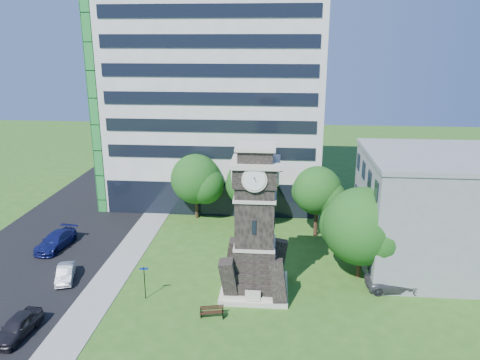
# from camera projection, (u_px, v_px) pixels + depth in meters

# --- Properties ---
(ground) EXTENTS (160.00, 160.00, 0.00)m
(ground) POSITION_uv_depth(u_px,v_px,m) (215.00, 301.00, 36.88)
(ground) COLOR #315B1A
(ground) RESTS_ON ground
(sidewalk) EXTENTS (3.00, 70.00, 0.06)m
(sidewalk) POSITION_uv_depth(u_px,v_px,m) (119.00, 266.00, 42.42)
(sidewalk) COLOR gray
(sidewalk) RESTS_ON ground
(street) EXTENTS (14.00, 80.00, 0.02)m
(street) POSITION_uv_depth(u_px,v_px,m) (29.00, 263.00, 43.12)
(street) COLOR black
(street) RESTS_ON ground
(clock_tower) EXTENTS (5.40, 5.40, 12.22)m
(clock_tower) POSITION_uv_depth(u_px,v_px,m) (255.00, 231.00, 37.00)
(clock_tower) COLOR beige
(clock_tower) RESTS_ON ground
(office_tall) EXTENTS (26.20, 15.11, 28.60)m
(office_tall) POSITION_uv_depth(u_px,v_px,m) (216.00, 86.00, 57.64)
(office_tall) COLOR white
(office_tall) RESTS_ON ground
(office_low) EXTENTS (15.20, 12.20, 10.40)m
(office_low) POSITION_uv_depth(u_px,v_px,m) (450.00, 211.00, 41.35)
(office_low) COLOR gray
(office_low) RESTS_ON ground
(car_street_south) EXTENTS (2.14, 4.45, 1.47)m
(car_street_south) POSITION_uv_depth(u_px,v_px,m) (17.00, 327.00, 32.39)
(car_street_south) COLOR black
(car_street_south) RESTS_ON ground
(car_street_mid) EXTENTS (2.36, 3.94, 1.23)m
(car_street_mid) POSITION_uv_depth(u_px,v_px,m) (65.00, 273.00, 39.96)
(car_street_mid) COLOR #B5B9BD
(car_street_mid) RESTS_ON ground
(car_street_north) EXTENTS (2.83, 5.53, 1.54)m
(car_street_north) POSITION_uv_depth(u_px,v_px,m) (56.00, 241.00, 46.03)
(car_street_north) COLOR navy
(car_street_north) RESTS_ON ground
(car_east_lot) EXTENTS (5.12, 2.66, 1.38)m
(car_east_lot) POSITION_uv_depth(u_px,v_px,m) (396.00, 282.00, 38.37)
(car_east_lot) COLOR #4C4C51
(car_east_lot) RESTS_ON ground
(park_bench) EXTENTS (1.75, 0.47, 0.90)m
(park_bench) POSITION_uv_depth(u_px,v_px,m) (212.00, 311.00, 34.66)
(park_bench) COLOR black
(park_bench) RESTS_ON ground
(street_sign) EXTENTS (0.67, 0.07, 2.79)m
(street_sign) POSITION_uv_depth(u_px,v_px,m) (144.00, 279.00, 36.78)
(street_sign) COLOR black
(street_sign) RESTS_ON ground
(tree_nw) EXTENTS (6.20, 5.64, 7.51)m
(tree_nw) POSITION_uv_depth(u_px,v_px,m) (197.00, 180.00, 52.72)
(tree_nw) COLOR #332114
(tree_nw) RESTS_ON ground
(tree_nc) EXTENTS (5.71, 5.19, 7.41)m
(tree_nc) POSITION_uv_depth(u_px,v_px,m) (251.00, 186.00, 50.50)
(tree_nc) COLOR #332114
(tree_nc) RESTS_ON ground
(tree_ne) EXTENTS (5.48, 4.98, 7.47)m
(tree_ne) POSITION_uv_depth(u_px,v_px,m) (318.00, 192.00, 47.80)
(tree_ne) COLOR #332114
(tree_ne) RESTS_ON ground
(tree_east) EXTENTS (7.30, 6.64, 8.07)m
(tree_east) POSITION_uv_depth(u_px,v_px,m) (363.00, 228.00, 39.32)
(tree_east) COLOR #332114
(tree_east) RESTS_ON ground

